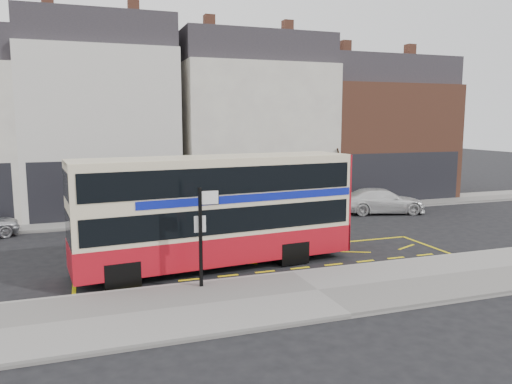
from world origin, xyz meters
name	(u,v)px	position (x,y,z in m)	size (l,w,h in m)	color
ground	(288,273)	(0.00, 0.00, 0.00)	(120.00, 120.00, 0.00)	black
pavement	(318,292)	(0.00, -2.30, 0.07)	(40.00, 4.00, 0.15)	gray
kerb	(293,274)	(0.00, -0.38, 0.07)	(40.00, 0.15, 0.15)	gray
far_pavement	(211,214)	(0.00, 11.00, 0.07)	(50.00, 3.00, 0.15)	gray
road_markings	(272,260)	(0.00, 1.60, 0.01)	(14.00, 3.40, 0.01)	yellow
terrace_left	(100,118)	(-5.50, 14.99, 5.32)	(8.00, 8.01, 11.80)	beige
terrace_green_shop	(248,123)	(3.50, 14.99, 5.07)	(9.00, 8.01, 11.30)	silver
terrace_right	(371,130)	(12.50, 14.99, 4.57)	(9.00, 8.01, 10.30)	brown
double_decker_bus	(217,210)	(-2.13, 1.51, 2.09)	(10.14, 3.28, 3.98)	beige
bus_stop_post	(202,228)	(-3.20, -0.81, 1.99)	(0.76, 0.14, 3.07)	black
car_grey	(158,213)	(-3.13, 9.14, 0.65)	(1.37, 3.93, 1.30)	#36373D
car_white	(382,201)	(9.33, 8.52, 0.70)	(1.96, 4.81, 1.40)	silver
street_tree_right	(334,155)	(7.89, 11.62, 3.11)	(2.12, 2.12, 4.57)	#332016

